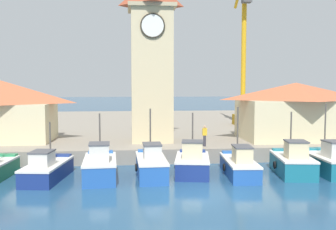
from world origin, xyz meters
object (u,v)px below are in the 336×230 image
object	(u,v)px
fishing_boat_center	(192,163)
dock_worker_near_tower	(205,135)
fishing_boat_right_inner	(293,162)
warehouse_right	(295,110)
fishing_boat_mid_right	(239,165)
fishing_boat_left_inner	(100,166)
port_crane_near	(243,69)
fishing_boat_mid_left	(151,165)
fishing_boat_right_outer	(329,162)
fishing_boat_left_outer	(47,169)
clock_tower	(152,56)

from	to	relation	value
fishing_boat_center	dock_worker_near_tower	xyz separation A→B (m)	(1.69, 4.62, 1.17)
fishing_boat_right_inner	warehouse_right	world-z (taller)	warehouse_right
fishing_boat_center	fishing_boat_mid_right	world-z (taller)	fishing_boat_mid_right
fishing_boat_right_inner	dock_worker_near_tower	distance (m)	7.26
fishing_boat_center	fishing_boat_left_inner	bearing A→B (deg)	-173.26
port_crane_near	dock_worker_near_tower	distance (m)	17.69
fishing_boat_mid_left	dock_worker_near_tower	world-z (taller)	fishing_boat_mid_left
fishing_boat_right_inner	fishing_boat_center	bearing A→B (deg)	174.12
port_crane_near	fishing_boat_mid_right	bearing A→B (deg)	-106.72
fishing_boat_right_outer	fishing_boat_right_inner	bearing A→B (deg)	-178.54
fishing_boat_left_outer	clock_tower	xyz separation A→B (m)	(6.97, 8.37, 7.56)
clock_tower	fishing_boat_mid_left	bearing A→B (deg)	-93.43
fishing_boat_left_inner	warehouse_right	bearing A→B (deg)	27.66
fishing_boat_mid_right	fishing_boat_right_inner	bearing A→B (deg)	-0.70
fishing_boat_right_inner	dock_worker_near_tower	bearing A→B (deg)	132.48
fishing_boat_center	clock_tower	distance (m)	11.03
fishing_boat_right_inner	fishing_boat_mid_left	bearing A→B (deg)	178.56
fishing_boat_mid_left	fishing_boat_right_inner	xyz separation A→B (m)	(9.26, -0.23, 0.01)
fishing_boat_right_inner	fishing_boat_left_inner	bearing A→B (deg)	-179.87
fishing_boat_center	port_crane_near	distance (m)	22.71
fishing_boat_mid_right	fishing_boat_right_inner	xyz separation A→B (m)	(3.56, -0.04, 0.10)
fishing_boat_left_inner	fishing_boat_mid_left	distance (m)	3.23
fishing_boat_left_inner	clock_tower	size ratio (longest dim) A/B	0.31
fishing_boat_right_inner	clock_tower	size ratio (longest dim) A/B	0.31
fishing_boat_right_inner	clock_tower	world-z (taller)	clock_tower
clock_tower	warehouse_right	bearing A→B (deg)	0.07
fishing_boat_center	fishing_boat_right_inner	world-z (taller)	fishing_boat_right_inner
fishing_boat_right_inner	warehouse_right	xyz separation A→B (m)	(3.81, 8.51, 2.82)
fishing_boat_right_inner	port_crane_near	bearing A→B (deg)	82.88
fishing_boat_center	port_crane_near	bearing A→B (deg)	65.23
fishing_boat_left_outer	warehouse_right	bearing A→B (deg)	23.21
fishing_boat_right_outer	dock_worker_near_tower	bearing A→B (deg)	144.63
fishing_boat_left_inner	warehouse_right	world-z (taller)	warehouse_right
clock_tower	fishing_boat_right_inner	bearing A→B (deg)	-44.09
fishing_boat_center	dock_worker_near_tower	distance (m)	5.06
fishing_boat_left_outer	dock_worker_near_tower	size ratio (longest dim) A/B	3.22
fishing_boat_left_outer	port_crane_near	bearing A→B (deg)	47.89
fishing_boat_left_outer	fishing_boat_right_outer	xyz separation A→B (m)	(18.26, -0.06, 0.12)
fishing_boat_left_outer	fishing_boat_mid_left	xyz separation A→B (m)	(6.47, 0.11, 0.12)
fishing_boat_right_inner	dock_worker_near_tower	world-z (taller)	fishing_boat_right_inner
fishing_boat_right_outer	clock_tower	bearing A→B (deg)	143.25
fishing_boat_center	fishing_boat_right_inner	size ratio (longest dim) A/B	0.96
fishing_boat_center	fishing_boat_right_outer	xyz separation A→B (m)	(9.06, -0.61, 0.01)
fishing_boat_mid_right	fishing_boat_right_outer	size ratio (longest dim) A/B	1.13
fishing_boat_mid_left	port_crane_near	distance (m)	24.29
fishing_boat_left_inner	dock_worker_near_tower	xyz separation A→B (m)	(7.64, 5.32, 1.12)
fishing_boat_left_inner	fishing_boat_right_inner	world-z (taller)	fishing_boat_right_inner
fishing_boat_mid_left	fishing_boat_right_outer	distance (m)	11.78
port_crane_near	fishing_boat_left_outer	bearing A→B (deg)	-132.11
fishing_boat_mid_right	port_crane_near	distance (m)	22.29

